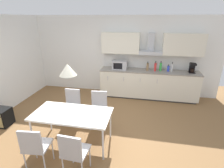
{
  "coord_description": "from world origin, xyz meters",
  "views": [
    {
      "loc": [
        0.99,
        -3.32,
        2.53
      ],
      "look_at": [
        0.22,
        0.62,
        1.0
      ],
      "focal_mm": 28.0,
      "sensor_mm": 36.0,
      "label": 1
    }
  ],
  "objects_px": {
    "chair_far_right": "(99,106)",
    "microwave": "(120,65)",
    "coffee_maker": "(192,68)",
    "guitar_amp": "(0,117)",
    "bottle_brown": "(148,67)",
    "bottle_red": "(155,67)",
    "dining_table": "(72,115)",
    "bottle_green": "(161,67)",
    "chair_near_left": "(35,145)",
    "bottle_blue": "(168,68)",
    "chair_near_right": "(74,150)",
    "chair_far_left": "(72,103)",
    "bottle_white": "(172,67)",
    "pendant_lamp": "(68,70)"
  },
  "relations": [
    {
      "from": "bottle_brown",
      "to": "chair_far_right",
      "type": "height_order",
      "value": "bottle_brown"
    },
    {
      "from": "bottle_red",
      "to": "dining_table",
      "type": "xyz_separation_m",
      "value": [
        -1.71,
        -2.68,
        -0.38
      ]
    },
    {
      "from": "bottle_brown",
      "to": "bottle_white",
      "type": "bearing_deg",
      "value": 4.39
    },
    {
      "from": "chair_far_left",
      "to": "microwave",
      "type": "bearing_deg",
      "value": 64.25
    },
    {
      "from": "bottle_blue",
      "to": "chair_near_right",
      "type": "distance_m",
      "value": 3.95
    },
    {
      "from": "chair_far_right",
      "to": "microwave",
      "type": "bearing_deg",
      "value": 83.42
    },
    {
      "from": "chair_near_left",
      "to": "chair_far_right",
      "type": "bearing_deg",
      "value": 66.18
    },
    {
      "from": "microwave",
      "to": "bottle_red",
      "type": "bearing_deg",
      "value": -0.38
    },
    {
      "from": "bottle_red",
      "to": "bottle_green",
      "type": "xyz_separation_m",
      "value": [
        0.16,
        0.05,
        -0.0
      ]
    },
    {
      "from": "bottle_blue",
      "to": "guitar_amp",
      "type": "distance_m",
      "value": 4.91
    },
    {
      "from": "bottle_red",
      "to": "bottle_brown",
      "type": "bearing_deg",
      "value": -179.55
    },
    {
      "from": "coffee_maker",
      "to": "chair_far_left",
      "type": "xyz_separation_m",
      "value": [
        -3.17,
        -1.93,
        -0.55
      ]
    },
    {
      "from": "bottle_red",
      "to": "pendant_lamp",
      "type": "bearing_deg",
      "value": -122.54
    },
    {
      "from": "bottle_blue",
      "to": "pendant_lamp",
      "type": "height_order",
      "value": "pendant_lamp"
    },
    {
      "from": "bottle_blue",
      "to": "bottle_brown",
      "type": "bearing_deg",
      "value": -176.38
    },
    {
      "from": "chair_near_right",
      "to": "chair_far_left",
      "type": "height_order",
      "value": "same"
    },
    {
      "from": "dining_table",
      "to": "chair_near_right",
      "type": "distance_m",
      "value": 0.87
    },
    {
      "from": "bottle_brown",
      "to": "bottle_green",
      "type": "xyz_separation_m",
      "value": [
        0.41,
        0.06,
        0.01
      ]
    },
    {
      "from": "microwave",
      "to": "bottle_red",
      "type": "distance_m",
      "value": 1.14
    },
    {
      "from": "chair_far_left",
      "to": "pendant_lamp",
      "type": "xyz_separation_m",
      "value": [
        0.35,
        -0.78,
        1.11
      ]
    },
    {
      "from": "bottle_white",
      "to": "coffee_maker",
      "type": "bearing_deg",
      "value": -2.15
    },
    {
      "from": "guitar_amp",
      "to": "chair_far_left",
      "type": "bearing_deg",
      "value": 15.5
    },
    {
      "from": "microwave",
      "to": "bottle_blue",
      "type": "bearing_deg",
      "value": 1.17
    },
    {
      "from": "guitar_amp",
      "to": "chair_far_right",
      "type": "bearing_deg",
      "value": 11.16
    },
    {
      "from": "coffee_maker",
      "to": "bottle_brown",
      "type": "distance_m",
      "value": 1.35
    },
    {
      "from": "chair_far_left",
      "to": "chair_far_right",
      "type": "bearing_deg",
      "value": -0.03
    },
    {
      "from": "chair_near_left",
      "to": "guitar_amp",
      "type": "distance_m",
      "value": 2.07
    },
    {
      "from": "bottle_red",
      "to": "bottle_white",
      "type": "relative_size",
      "value": 1.07
    },
    {
      "from": "guitar_amp",
      "to": "bottle_white",
      "type": "bearing_deg",
      "value": 29.48
    },
    {
      "from": "coffee_maker",
      "to": "guitar_amp",
      "type": "height_order",
      "value": "coffee_maker"
    },
    {
      "from": "bottle_red",
      "to": "chair_near_left",
      "type": "distance_m",
      "value": 4.06
    },
    {
      "from": "microwave",
      "to": "dining_table",
      "type": "height_order",
      "value": "microwave"
    },
    {
      "from": "chair_near_right",
      "to": "guitar_amp",
      "type": "relative_size",
      "value": 1.67
    },
    {
      "from": "coffee_maker",
      "to": "chair_near_left",
      "type": "xyz_separation_m",
      "value": [
        -3.16,
        -3.5,
        -0.55
      ]
    },
    {
      "from": "bottle_white",
      "to": "pendant_lamp",
      "type": "relative_size",
      "value": 0.93
    },
    {
      "from": "chair_far_left",
      "to": "guitar_amp",
      "type": "distance_m",
      "value": 1.82
    },
    {
      "from": "bottle_brown",
      "to": "chair_near_right",
      "type": "bearing_deg",
      "value": -107.9
    },
    {
      "from": "coffee_maker",
      "to": "bottle_green",
      "type": "height_order",
      "value": "bottle_green"
    },
    {
      "from": "bottle_brown",
      "to": "microwave",
      "type": "bearing_deg",
      "value": 179.4
    },
    {
      "from": "bottle_white",
      "to": "pendant_lamp",
      "type": "distance_m",
      "value": 3.57
    },
    {
      "from": "chair_far_left",
      "to": "chair_near_left",
      "type": "xyz_separation_m",
      "value": [
        0.01,
        -1.56,
        0.0
      ]
    },
    {
      "from": "dining_table",
      "to": "bottle_red",
      "type": "bearing_deg",
      "value": 57.46
    },
    {
      "from": "microwave",
      "to": "bottle_blue",
      "type": "relative_size",
      "value": 2.21
    },
    {
      "from": "chair_near_right",
      "to": "pendant_lamp",
      "type": "height_order",
      "value": "pendant_lamp"
    },
    {
      "from": "chair_near_right",
      "to": "guitar_amp",
      "type": "bearing_deg",
      "value": 155.93
    },
    {
      "from": "microwave",
      "to": "bottle_green",
      "type": "relative_size",
      "value": 1.54
    },
    {
      "from": "microwave",
      "to": "bottle_red",
      "type": "xyz_separation_m",
      "value": [
        1.14,
        -0.01,
        -0.0
      ]
    },
    {
      "from": "bottle_brown",
      "to": "pendant_lamp",
      "type": "distance_m",
      "value": 3.11
    },
    {
      "from": "bottle_brown",
      "to": "dining_table",
      "type": "height_order",
      "value": "bottle_brown"
    },
    {
      "from": "guitar_amp",
      "to": "pendant_lamp",
      "type": "xyz_separation_m",
      "value": [
        2.08,
        -0.3,
        1.42
      ]
    }
  ]
}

